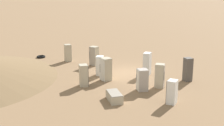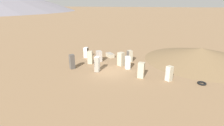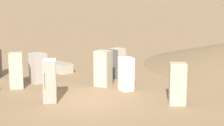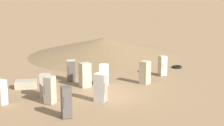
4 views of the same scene
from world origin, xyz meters
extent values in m
plane|color=#846647|center=(0.00, 0.00, 0.00)|extent=(1000.00, 1000.00, 0.00)
cone|color=brown|center=(-8.93, 10.94, 0.96)|extent=(16.11, 16.11, 1.91)
cube|color=white|center=(-1.94, 1.69, 0.82)|extent=(0.82, 0.79, 1.65)
cube|color=beige|center=(-2.08, 1.96, 0.82)|extent=(0.56, 0.31, 1.58)
cylinder|color=#2D2D2D|center=(-1.90, 2.08, 0.91)|extent=(0.02, 0.02, 0.58)
cube|color=#A89E93|center=(-3.41, -2.99, 0.80)|extent=(1.01, 1.01, 1.60)
cube|color=silver|center=(-3.66, -2.72, 0.80)|extent=(0.54, 0.50, 1.54)
cylinder|color=#2D2D2D|center=(-3.50, -2.53, 0.88)|extent=(0.02, 0.02, 0.56)
cube|color=white|center=(-4.63, -5.73, 0.80)|extent=(0.69, 0.59, 1.60)
cube|color=#56514C|center=(-4.65, -5.43, 0.80)|extent=(0.63, 0.08, 1.53)
cylinder|color=#2D2D2D|center=(-4.43, -5.38, 0.88)|extent=(0.02, 0.02, 0.56)
cube|color=#B2A88E|center=(-4.87, 1.23, 0.83)|extent=(0.90, 0.90, 1.67)
cube|color=#56514C|center=(-4.64, 1.00, 0.83)|extent=(0.49, 0.49, 1.60)
cylinder|color=#2D2D2D|center=(-4.79, 0.81, 0.92)|extent=(0.02, 0.02, 0.58)
cube|color=#4C4742|center=(0.45, -5.04, 0.94)|extent=(0.79, 0.79, 1.88)
cube|color=#56514C|center=(0.69, -5.22, 0.94)|extent=(0.37, 0.46, 1.81)
cylinder|color=#2D2D2D|center=(0.59, -5.40, 1.03)|extent=(0.02, 0.02, 0.66)
cube|color=#B2A88E|center=(-6.20, -2.31, 0.28)|extent=(1.67, 1.71, 0.55)
cube|color=gray|center=(-6.20, -2.31, 0.57)|extent=(1.61, 1.64, 0.04)
cube|color=#B2A88E|center=(-2.83, 0.52, 0.92)|extent=(0.94, 0.96, 1.84)
cube|color=silver|center=(-3.17, 0.67, 0.92)|extent=(0.32, 0.67, 1.76)
cylinder|color=#2D2D2D|center=(-3.09, 0.92, 1.01)|extent=(0.02, 0.02, 0.64)
cube|color=#B2A88E|center=(0.36, 3.89, 0.90)|extent=(0.64, 0.71, 1.80)
cube|color=gray|center=(0.03, 3.90, 0.90)|extent=(0.06, 0.66, 1.73)
cylinder|color=#2D2D2D|center=(0.01, 4.14, 0.99)|extent=(0.02, 0.02, 0.63)
cube|color=#B2A88E|center=(0.21, 6.93, 0.84)|extent=(0.80, 0.80, 1.69)
cube|color=beige|center=(0.47, 6.75, 0.84)|extent=(0.34, 0.48, 1.62)
cylinder|color=#2D2D2D|center=(0.38, 6.57, 0.93)|extent=(0.02, 0.02, 0.59)
cube|color=#B2A88E|center=(-2.16, -3.77, 0.91)|extent=(0.71, 0.74, 1.81)
cube|color=gray|center=(-2.09, -4.09, 0.91)|extent=(0.55, 0.17, 1.74)
cylinder|color=#2D2D2D|center=(-2.27, -4.17, 1.00)|extent=(0.02, 0.02, 0.63)
cube|color=silver|center=(0.26, -1.60, 0.95)|extent=(0.80, 0.66, 1.91)
cube|color=gray|center=(0.64, -1.54, 0.95)|extent=(0.12, 0.53, 1.83)
cylinder|color=#2D2D2D|center=(0.70, -1.73, 1.05)|extent=(0.02, 0.02, 0.67)
torus|color=black|center=(-0.09, 10.26, 0.09)|extent=(0.90, 0.90, 0.19)
camera|label=1|loc=(-22.76, -12.35, 7.86)|focal=50.00mm
camera|label=2|loc=(18.78, 7.03, 7.98)|focal=28.00mm
camera|label=3|loc=(15.91, 1.67, 4.63)|focal=60.00mm
camera|label=4|loc=(14.74, -20.13, 7.81)|focal=60.00mm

